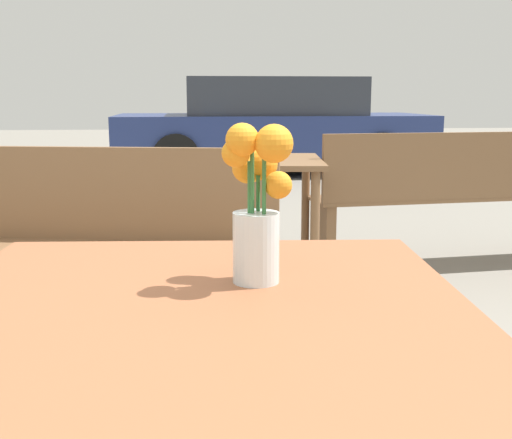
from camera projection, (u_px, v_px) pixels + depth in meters
The scene contains 6 objects.
table_front at pixel (198, 364), 1.03m from camera, with size 0.91×0.91×0.74m.
flower_vase at pixel (257, 208), 1.09m from camera, with size 0.12×0.14×0.28m.
bench_near at pixel (472, 192), 3.97m from camera, with size 2.02×0.59×0.85m.
bench_middle at pixel (69, 239), 2.70m from camera, with size 1.80×0.68×0.85m.
table_back at pixel (251, 179), 3.66m from camera, with size 0.86×0.82×0.71m.
parked_car at pixel (272, 128), 8.97m from camera, with size 4.32×1.91×1.31m.
Camera 1 is at (0.01, -0.97, 1.06)m, focal length 45.00 mm.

